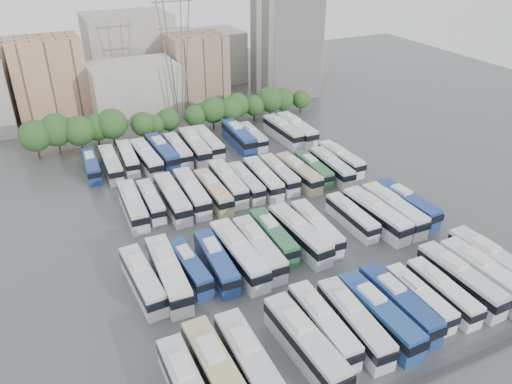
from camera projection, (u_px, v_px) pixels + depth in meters
name	position (u px, v px, depth m)	size (l,w,h in m)	color
ground	(269.00, 227.00, 77.03)	(220.00, 220.00, 0.00)	#424447
parapet	(415.00, 384.00, 50.84)	(56.00, 0.50, 0.50)	#2D2D30
tree_line	(167.00, 117.00, 106.91)	(65.23, 7.81, 8.35)	black
city_buildings	(117.00, 70.00, 127.19)	(102.00, 35.00, 20.00)	#9E998E
apartment_tower	(286.00, 44.00, 129.37)	(14.00, 14.00, 26.00)	silver
electricity_pylon	(175.00, 40.00, 108.26)	(9.00, 6.91, 33.83)	slate
bus_r0_s1	(218.00, 374.00, 49.71)	(3.28, 13.66, 4.26)	#BEB483
bus_r0_s2	(251.00, 365.00, 50.65)	(3.10, 13.67, 4.28)	silver
bus_r0_s4	(305.00, 343.00, 53.30)	(3.50, 13.57, 4.22)	silver
bus_r0_s5	(323.00, 324.00, 56.01)	(2.94, 12.32, 3.85)	silver
bus_r0_s6	(354.00, 322.00, 56.27)	(3.41, 12.83, 3.99)	silver
bus_r0_s7	(379.00, 314.00, 57.29)	(3.08, 13.05, 4.08)	navy
bus_r0_s8	(398.00, 303.00, 59.05)	(2.86, 12.62, 3.95)	navy
bus_r0_s9	(419.00, 297.00, 60.33)	(2.45, 10.82, 3.39)	silver
bus_r0_s10	(443.00, 292.00, 61.16)	(2.65, 11.22, 3.51)	white
bus_r0_s11	(460.00, 279.00, 62.81)	(3.06, 13.02, 4.07)	silver
bus_r0_s12	(486.00, 276.00, 63.22)	(3.33, 13.72, 4.28)	silver
bus_r0_s13	(493.00, 263.00, 65.68)	(3.32, 13.66, 4.26)	silver
bus_r1_s0	(143.00, 280.00, 62.91)	(3.28, 12.37, 3.84)	silver
bus_r1_s1	(168.00, 273.00, 63.73)	(3.50, 13.66, 4.25)	silver
bus_r1_s2	(190.00, 266.00, 65.63)	(2.95, 11.04, 3.43)	navy
bus_r1_s3	(216.00, 261.00, 66.33)	(3.13, 12.16, 3.79)	navy
bus_r1_s4	(239.00, 254.00, 67.32)	(3.29, 13.77, 4.30)	silver
bus_r1_s5	(259.00, 248.00, 68.73)	(3.10, 12.98, 4.05)	silver
bus_r1_s6	(273.00, 236.00, 71.68)	(2.87, 11.85, 3.70)	#2D6943
bus_r1_s7	(299.00, 234.00, 71.71)	(3.55, 13.41, 4.17)	silver
bus_r1_s8	(316.00, 228.00, 73.44)	(3.30, 12.42, 3.86)	silver
bus_r1_s10	(352.00, 216.00, 76.48)	(2.45, 11.21, 3.52)	silver
bus_r1_s11	(376.00, 214.00, 76.40)	(3.53, 13.44, 4.18)	white
bus_r1_s12	(393.00, 209.00, 77.72)	(2.90, 13.23, 4.15)	silver
bus_r1_s13	(407.00, 204.00, 79.52)	(3.29, 12.72, 3.96)	navy
bus_r2_s1	(133.00, 205.00, 79.05)	(3.20, 12.71, 3.96)	silver
bus_r2_s2	(151.00, 201.00, 80.77)	(2.71, 11.08, 3.46)	silver
bus_r2_s3	(172.00, 198.00, 80.89)	(3.10, 13.21, 4.13)	silver
bus_r2_s4	(192.00, 192.00, 82.61)	(3.36, 13.18, 4.10)	silver
bus_r2_s5	(213.00, 191.00, 83.19)	(2.67, 12.23, 3.84)	#C1B485
bus_r2_s6	(228.00, 182.00, 85.70)	(3.34, 13.04, 4.06)	silver
bus_r2_s7	(246.00, 182.00, 86.29)	(2.71, 11.51, 3.60)	silver
bus_r2_s8	(263.00, 178.00, 87.30)	(3.33, 12.54, 3.90)	silver
bus_r2_s9	(279.00, 174.00, 89.00)	(2.93, 11.97, 3.73)	silver
bus_r2_s10	(298.00, 173.00, 89.22)	(3.12, 12.44, 3.88)	tan
bus_r2_s11	(313.00, 169.00, 91.01)	(2.84, 11.15, 3.47)	#2E6B3E
bus_r2_s12	(332.00, 167.00, 91.41)	(3.20, 12.29, 3.82)	silver
bus_r2_s13	(341.00, 159.00, 94.52)	(2.91, 12.07, 3.77)	silver
bus_r3_s0	(91.00, 165.00, 92.27)	(2.98, 11.22, 3.49)	navy
bus_r3_s1	(111.00, 164.00, 92.45)	(3.02, 12.24, 3.82)	silver
bus_r3_s2	(128.00, 158.00, 95.03)	(3.11, 11.77, 3.66)	silver
bus_r3_s3	(147.00, 158.00, 94.40)	(3.35, 13.15, 4.10)	silver
bus_r3_s4	(162.00, 152.00, 96.67)	(3.42, 13.37, 4.16)	navy
bus_r3_s5	(178.00, 150.00, 98.09)	(2.76, 11.99, 3.75)	silver
bus_r3_s6	(195.00, 146.00, 99.00)	(3.56, 13.72, 4.27)	silver
bus_r3_s7	(208.00, 142.00, 101.11)	(2.84, 12.59, 3.94)	silver
bus_r3_s9	(239.00, 136.00, 103.57)	(3.34, 13.40, 4.18)	navy
bus_r3_s10	(253.00, 136.00, 104.49)	(2.87, 11.11, 3.46)	silver
bus_r3_s12	(283.00, 131.00, 106.17)	(3.25, 13.34, 4.16)	silver
bus_r3_s13	(297.00, 129.00, 106.99)	(3.12, 13.67, 4.28)	silver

